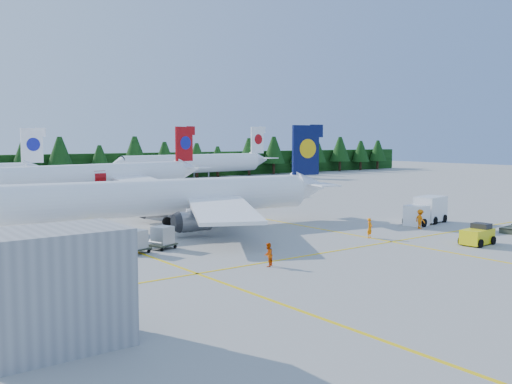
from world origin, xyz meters
TOP-DOWN VIEW (x-y plane):
  - ground at (0.00, 0.00)m, footprint 320.00×320.00m
  - taxi_stripe_a at (-14.00, 20.00)m, footprint 0.25×120.00m
  - taxi_stripe_b at (6.00, 20.00)m, footprint 0.25×120.00m
  - taxi_stripe_cross at (0.00, -6.00)m, footprint 80.00×0.25m
  - treeline_hedge at (0.00, 82.00)m, footprint 220.00×4.00m
  - terminal_building at (-26.00, -14.00)m, footprint 6.00×4.00m
  - airliner_navy at (-7.29, 12.35)m, footprint 36.48×29.82m
  - airliner_red at (-2.10, 44.65)m, footprint 38.42×31.34m
  - airliner_far_right at (30.15, 70.37)m, footprint 41.65×7.75m
  - service_truck at (17.65, -0.94)m, footprint 6.20×3.08m
  - baggage_tug at (10.89, -11.32)m, footprint 3.28×1.95m
  - uld_pair at (-13.05, 3.01)m, footprint 5.06×2.57m
  - crew_a at (5.98, -3.49)m, footprint 0.78×0.63m
  - crew_b at (-8.81, -7.15)m, footprint 1.05×1.00m
  - crew_c at (14.15, -2.92)m, footprint 0.72×0.92m

SIDE VIEW (x-z plane):
  - ground at x=0.00m, z-range 0.00..0.00m
  - taxi_stripe_a at x=-14.00m, z-range 0.00..0.01m
  - taxi_stripe_b at x=6.00m, z-range 0.00..0.01m
  - taxi_stripe_cross at x=0.00m, z-range 0.00..0.01m
  - baggage_tug at x=10.89m, z-range -0.02..1.67m
  - crew_b at x=-8.81m, z-range 0.00..1.71m
  - crew_a at x=5.98m, z-range 0.00..1.85m
  - crew_c at x=14.15m, z-range 0.00..1.98m
  - uld_pair at x=-13.05m, z-range 0.27..1.85m
  - service_truck at x=17.65m, z-range -0.01..2.85m
  - terminal_building at x=-26.00m, z-range 0.00..5.20m
  - treeline_hedge at x=0.00m, z-range 0.00..6.00m
  - airliner_navy at x=-7.29m, z-range -2.12..8.53m
  - airliner_red at x=-2.10m, z-range -2.24..9.01m
  - airliner_far_right at x=30.15m, z-range -2.26..9.86m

